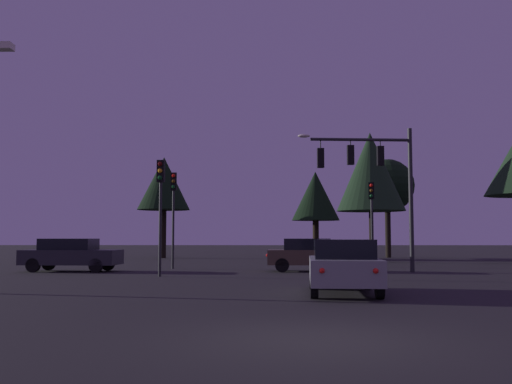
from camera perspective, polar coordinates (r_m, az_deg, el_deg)
ground_plane at (r=33.71m, az=2.36°, el=-7.12°), size 168.00×168.00×0.00m
traffic_signal_mast_arm at (r=27.36m, az=11.56°, el=2.00°), size 5.29×0.64×6.60m
traffic_light_corner_left at (r=31.81m, az=11.21°, el=-1.45°), size 0.34×0.37×4.51m
traffic_light_corner_right at (r=24.04m, az=-9.29°, el=-0.22°), size 0.32×0.36×4.72m
traffic_light_median at (r=29.82m, az=-8.06°, el=-0.87°), size 0.32×0.36×4.85m
car_nearside_lane at (r=16.73m, az=8.50°, el=-7.08°), size 2.13×4.40×1.52m
car_crossing_left at (r=28.58m, az=-17.60°, el=-5.80°), size 4.54×2.07×1.52m
car_crossing_right at (r=27.38m, az=5.21°, el=-6.07°), size 4.04×1.84×1.52m
tree_left_far at (r=45.48m, az=-8.97°, el=0.78°), size 4.03×4.03×7.75m
tree_center_horizon at (r=47.03m, az=12.68°, el=0.55°), size 4.20×4.20×7.72m
tree_right_cluster at (r=38.11m, az=11.10°, el=1.95°), size 4.36×4.36×8.31m
tree_lot_edge at (r=45.23m, az=5.82°, el=-0.43°), size 3.67×3.67×6.65m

